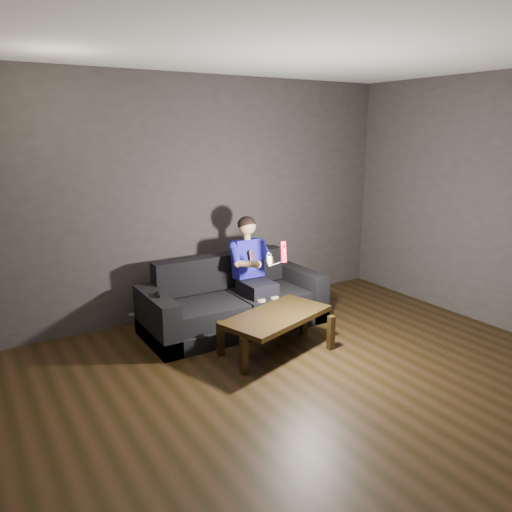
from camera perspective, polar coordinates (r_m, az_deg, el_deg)
floor at (r=4.18m, az=9.80°, el=-16.23°), size 5.00×5.00×0.00m
back_wall at (r=5.76m, az=-6.27°, el=6.62°), size 5.00×0.04×2.70m
ceiling at (r=3.66m, az=11.73°, el=23.33°), size 5.00×5.00×0.02m
sofa at (r=5.46m, az=-2.62°, el=-5.66°), size 1.96×0.84×0.76m
child at (r=5.40m, az=-0.39°, el=-0.99°), size 0.47×0.58×1.16m
wii_remote_red at (r=5.03m, az=3.11°, el=0.48°), size 0.07×0.09×0.22m
nunchuk_white at (r=4.95m, az=1.47°, el=-0.35°), size 0.08×0.10×0.14m
wii_remote_black at (r=4.96m, az=-11.21°, el=-4.36°), size 0.06×0.14×0.03m
coffee_table at (r=4.82m, az=2.37°, el=-7.22°), size 1.20×0.85×0.40m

